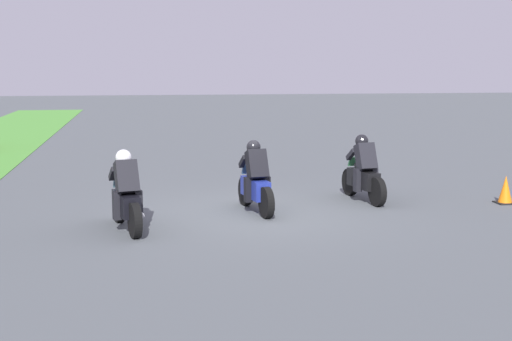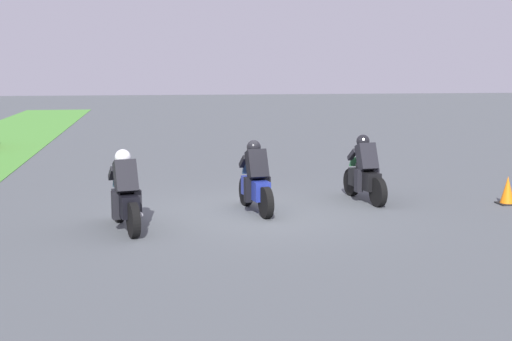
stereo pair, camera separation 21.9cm
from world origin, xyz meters
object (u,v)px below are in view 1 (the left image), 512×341
Objects in this scene: rider_lane_b at (256,182)px; rider_lane_a at (363,174)px; rider_lane_c at (126,197)px; traffic_cone at (505,191)px.

rider_lane_a is at bearing -82.25° from rider_lane_b.
rider_lane_a is 1.01× the size of rider_lane_c.
rider_lane_c is (-1.25, 2.67, 0.00)m from rider_lane_b.
rider_lane_a is 2.74m from rider_lane_b.
rider_lane_a is 3.24× the size of traffic_cone.
rider_lane_b and rider_lane_c have the same top height.
traffic_cone is at bearing -113.76° from rider_lane_a.
rider_lane_a is 3.17m from traffic_cone.
rider_lane_c is at bearing 106.18° from rider_lane_b.
rider_lane_c is 3.21× the size of traffic_cone.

